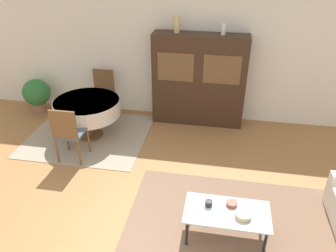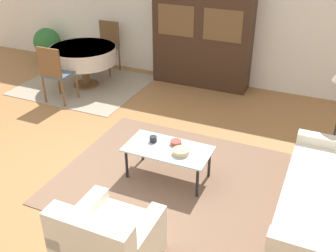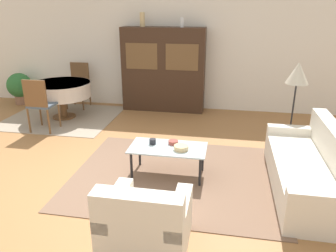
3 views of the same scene
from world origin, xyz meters
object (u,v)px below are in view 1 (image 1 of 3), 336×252
Objects in this scene: bowl_small at (232,204)px; bowl at (243,215)px; coffee_table at (227,214)px; dining_chair_far at (103,91)px; dining_table at (87,108)px; vase_short at (223,29)px; potted_plant at (37,94)px; cup at (209,203)px; vase_tall at (177,25)px; dining_chair_near at (68,131)px; display_cabinet at (199,80)px.

bowl is at bearing -52.15° from bowl_small.
dining_chair_far reaches higher than coffee_table.
bowl is (2.85, -2.14, -0.14)m from dining_table.
vase_short is 4.21m from potted_plant.
vase_short is at bearing 2.47° from potted_plant.
cup is (-0.23, 0.07, 0.08)m from coffee_table.
vase_tall is (-1.31, 3.11, 1.52)m from bowl.
dining_table is 0.84m from dining_chair_near.
bowl is 0.67× the size of vase_tall.
vase_short reaches higher than coffee_table.
display_cabinet is 3.56m from potted_plant.
dining_table is 3.16m from cup.
display_cabinet reaches higher than cup.
vase_short is at bearing 22.07° from dining_table.
dining_chair_near and dining_chair_far have the same top height.
dining_table is 13.36× the size of cup.
dining_chair_near is 7.34× the size of bowl_small.
potted_plant is at bearing 146.02° from bowl.
dining_chair_near is at bearing 154.01° from cup.
vase_short is (-0.03, 2.99, 1.46)m from cup.
potted_plant is (-1.52, -0.03, -0.16)m from dining_chair_far.
bowl_small is 0.70× the size of vase_short.
coffee_table is 0.58× the size of display_cabinet.
bowl is 5.27m from potted_plant.
display_cabinet is 3.06m from bowl_small.
display_cabinet is 2.03m from dining_chair_far.
cup is 0.66× the size of bowl_small.
dining_chair_near is 5.14× the size of bowl.
dining_chair_far is at bearing 132.25° from coffee_table.
bowl is at bearing -81.77° from vase_short.
coffee_table is 0.26m from cup.
vase_short reaches higher than dining_table.
dining_table is at bearing 144.07° from bowl_small.
bowl is at bearing -33.98° from potted_plant.
dining_chair_far is at bearing 130.29° from cup.
dining_chair_near is at bearing -130.32° from vase_tall.
bowl is at bearing 133.70° from dining_chair_far.
bowl_small is (0.72, -2.94, -0.46)m from display_cabinet.
cup reaches higher than bowl.
potted_plant is at bearing -176.84° from vase_tall.
bowl_small is (2.71, -1.13, -0.13)m from dining_chair_near.
vase_tall is at bearing 112.84° from bowl.
dining_chair_near is 2.25m from potted_plant.
vase_short is at bearing -176.80° from dining_chair_far.
vase_tall is (1.54, 0.97, 1.37)m from dining_table.
bowl_small is at bearing 10.96° from cup.
vase_short is (-0.26, 3.06, 1.54)m from coffee_table.
coffee_table is 3.44m from vase_short.
bowl_small is at bearing -22.56° from dining_chair_near.
display_cabinet is 9.28× the size of bowl.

